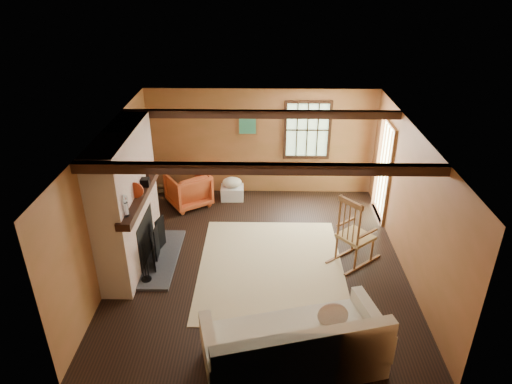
{
  "coord_description": "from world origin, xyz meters",
  "views": [
    {
      "loc": [
        0.06,
        -6.72,
        4.8
      ],
      "look_at": [
        -0.07,
        0.4,
        1.17
      ],
      "focal_mm": 32.0,
      "sensor_mm": 36.0,
      "label": 1
    }
  ],
  "objects_px": {
    "sofa": "(296,349)",
    "laundry_basket": "(232,193)",
    "fireplace": "(128,205)",
    "rocking_chair": "(354,235)",
    "armchair": "(188,189)"
  },
  "relations": [
    {
      "from": "armchair",
      "to": "rocking_chair",
      "type": "bearing_deg",
      "value": 113.79
    },
    {
      "from": "sofa",
      "to": "laundry_basket",
      "type": "relative_size",
      "value": 4.98
    },
    {
      "from": "sofa",
      "to": "rocking_chair",
      "type": "bearing_deg",
      "value": 50.28
    },
    {
      "from": "armchair",
      "to": "fireplace",
      "type": "bearing_deg",
      "value": 38.82
    },
    {
      "from": "sofa",
      "to": "laundry_basket",
      "type": "bearing_deg",
      "value": 89.0
    },
    {
      "from": "sofa",
      "to": "laundry_basket",
      "type": "distance_m",
      "value": 4.9
    },
    {
      "from": "sofa",
      "to": "fireplace",
      "type": "bearing_deg",
      "value": 124.08
    },
    {
      "from": "laundry_basket",
      "to": "armchair",
      "type": "distance_m",
      "value": 1.0
    },
    {
      "from": "fireplace",
      "to": "sofa",
      "type": "height_order",
      "value": "fireplace"
    },
    {
      "from": "fireplace",
      "to": "rocking_chair",
      "type": "distance_m",
      "value": 3.9
    },
    {
      "from": "laundry_basket",
      "to": "fireplace",
      "type": "bearing_deg",
      "value": -123.96
    },
    {
      "from": "fireplace",
      "to": "armchair",
      "type": "relative_size",
      "value": 2.87
    },
    {
      "from": "fireplace",
      "to": "rocking_chair",
      "type": "bearing_deg",
      "value": 0.12
    },
    {
      "from": "fireplace",
      "to": "sofa",
      "type": "distance_m",
      "value": 3.71
    },
    {
      "from": "rocking_chair",
      "to": "sofa",
      "type": "bearing_deg",
      "value": 115.46
    }
  ]
}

